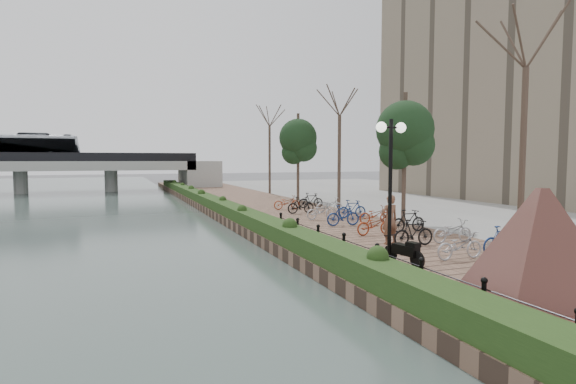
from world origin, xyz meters
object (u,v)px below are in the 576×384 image
lamppost (391,158)px  granite_monument (540,246)px  motorcycle (404,251)px  pedestrian (390,220)px

lamppost → granite_monument: bearing=-80.9°
motorcycle → pedestrian: size_ratio=0.73×
lamppost → pedestrian: bearing=56.0°
granite_monument → pedestrian: 7.23m
granite_monument → motorcycle: 4.31m
motorcycle → pedestrian: pedestrian is taller
granite_monument → lamppost: size_ratio=1.06×
lamppost → motorcycle: lamppost is taller
lamppost → motorcycle: (0.20, -0.46, -2.78)m
motorcycle → granite_monument: bearing=-92.2°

